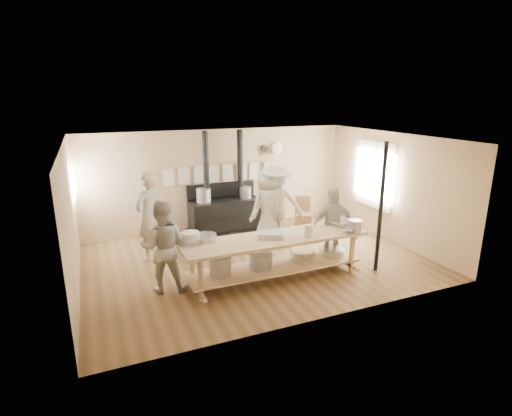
% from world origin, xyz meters
% --- Properties ---
extents(ground, '(7.00, 7.00, 0.00)m').
position_xyz_m(ground, '(0.00, 0.00, 0.00)').
color(ground, brown).
rests_on(ground, ground).
extents(room_shell, '(7.00, 7.00, 7.00)m').
position_xyz_m(room_shell, '(0.00, 0.00, 1.62)').
color(room_shell, tan).
rests_on(room_shell, ground).
extents(window_right, '(0.09, 1.50, 1.65)m').
position_xyz_m(window_right, '(3.47, 0.60, 1.50)').
color(window_right, beige).
rests_on(window_right, ground).
extents(left_opening, '(0.00, 0.90, 0.90)m').
position_xyz_m(left_opening, '(-3.45, 2.00, 1.60)').
color(left_opening, white).
rests_on(left_opening, ground).
extents(stove, '(1.90, 0.75, 2.60)m').
position_xyz_m(stove, '(-0.01, 2.12, 0.52)').
color(stove, black).
rests_on(stove, ground).
extents(towel_rail, '(3.00, 0.04, 0.47)m').
position_xyz_m(towel_rail, '(-0.00, 2.40, 1.55)').
color(towel_rail, tan).
rests_on(towel_rail, ground).
extents(back_wall_shelf, '(0.63, 0.14, 0.32)m').
position_xyz_m(back_wall_shelf, '(1.46, 2.43, 2.00)').
color(back_wall_shelf, tan).
rests_on(back_wall_shelf, ground).
extents(prep_table, '(3.60, 0.90, 0.85)m').
position_xyz_m(prep_table, '(-0.01, -0.90, 0.52)').
color(prep_table, tan).
rests_on(prep_table, ground).
extents(support_post, '(0.08, 0.08, 2.60)m').
position_xyz_m(support_post, '(2.05, -1.35, 1.30)').
color(support_post, black).
rests_on(support_post, ground).
extents(cook_far_left, '(0.83, 0.82, 1.93)m').
position_xyz_m(cook_far_left, '(-2.06, 1.02, 0.97)').
color(cook_far_left, beige).
rests_on(cook_far_left, ground).
extents(cook_left, '(0.96, 0.83, 1.68)m').
position_xyz_m(cook_left, '(-2.05, -0.55, 0.84)').
color(cook_left, beige).
rests_on(cook_left, ground).
extents(cook_center, '(0.97, 0.70, 1.83)m').
position_xyz_m(cook_center, '(0.67, 0.90, 0.91)').
color(cook_center, beige).
rests_on(cook_center, ground).
extents(cook_right, '(0.99, 0.53, 1.60)m').
position_xyz_m(cook_right, '(1.45, -0.63, 0.80)').
color(cook_right, beige).
rests_on(cook_right, ground).
extents(cook_by_window, '(1.40, 0.98, 1.97)m').
position_xyz_m(cook_by_window, '(0.82, 0.72, 0.99)').
color(cook_by_window, beige).
rests_on(cook_by_window, ground).
extents(chair, '(0.53, 0.53, 0.86)m').
position_xyz_m(chair, '(1.95, 1.48, 0.25)').
color(chair, brown).
rests_on(chair, ground).
extents(bowl_white_a, '(0.51, 0.51, 0.11)m').
position_xyz_m(bowl_white_a, '(-1.55, -0.57, 0.90)').
color(bowl_white_a, silver).
rests_on(bowl_white_a, prep_table).
extents(bowl_steel_a, '(0.44, 0.44, 0.10)m').
position_xyz_m(bowl_steel_a, '(-1.55, -0.57, 0.90)').
color(bowl_steel_a, silver).
rests_on(bowl_steel_a, prep_table).
extents(bowl_white_b, '(0.56, 0.56, 0.11)m').
position_xyz_m(bowl_white_b, '(1.55, -0.75, 0.90)').
color(bowl_white_b, silver).
rests_on(bowl_white_b, prep_table).
extents(bowl_steel_b, '(0.38, 0.38, 0.09)m').
position_xyz_m(bowl_steel_b, '(1.40, -1.23, 0.89)').
color(bowl_steel_b, silver).
rests_on(bowl_steel_b, prep_table).
extents(roasting_pan, '(0.56, 0.48, 0.10)m').
position_xyz_m(roasting_pan, '(-0.09, -0.89, 0.90)').
color(roasting_pan, '#B2B2B7').
rests_on(roasting_pan, prep_table).
extents(mixing_bowl_large, '(0.43, 0.43, 0.12)m').
position_xyz_m(mixing_bowl_large, '(-1.25, -0.57, 0.91)').
color(mixing_bowl_large, silver).
rests_on(mixing_bowl_large, prep_table).
extents(bucket_galv, '(0.33, 0.33, 0.24)m').
position_xyz_m(bucket_galv, '(1.55, -1.23, 0.97)').
color(bucket_galv, gray).
rests_on(bucket_galv, prep_table).
extents(deep_bowl_enamel, '(0.33, 0.33, 0.20)m').
position_xyz_m(deep_bowl_enamel, '(-1.55, -0.59, 0.95)').
color(deep_bowl_enamel, silver).
rests_on(deep_bowl_enamel, prep_table).
extents(pitcher, '(0.18, 0.18, 0.23)m').
position_xyz_m(pitcher, '(0.57, -1.13, 0.97)').
color(pitcher, silver).
rests_on(pitcher, prep_table).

